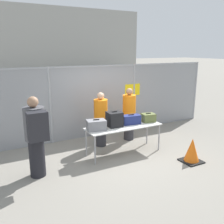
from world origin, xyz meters
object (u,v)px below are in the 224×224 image
traveler_hooded (36,134)px  suitcase_grey (96,125)px  suitcase_navy (131,120)px  utility_trailer (104,105)px  suitcase_olive (148,118)px  traffic_cone (192,151)px  security_worker_near (101,119)px  security_worker_far (129,113)px  inspection_table (124,128)px  suitcase_black (114,119)px

traveler_hooded → suitcase_grey: bearing=16.8°
suitcase_navy → utility_trailer: (1.10, 3.99, -0.48)m
utility_trailer → suitcase_olive: bearing=-97.6°
suitcase_grey → traffic_cone: bearing=-32.9°
security_worker_near → suitcase_grey: bearing=45.8°
suitcase_navy → security_worker_far: security_worker_far is taller
suitcase_grey → traveler_hooded: traveler_hooded is taller
inspection_table → suitcase_navy: size_ratio=3.91×
suitcase_grey → security_worker_far: (1.51, 0.83, -0.06)m
traveler_hooded → utility_trailer: (3.75, 4.31, -0.58)m
traveler_hooded → traffic_cone: traveler_hooded is taller
inspection_table → suitcase_olive: bearing=2.1°
security_worker_far → traffic_cone: (0.56, -2.16, -0.56)m
suitcase_black → security_worker_far: 1.23m
traveler_hooded → security_worker_far: (3.09, 1.12, -0.16)m
suitcase_black → security_worker_far: security_worker_far is taller
traveler_hooded → traffic_cone: (3.64, -1.04, -0.72)m
suitcase_grey → security_worker_near: 0.91m
suitcase_grey → utility_trailer: (2.18, 4.02, -0.48)m
suitcase_grey → traveler_hooded: size_ratio=0.29×
suitcase_navy → traveler_hooded: traveler_hooded is taller
suitcase_navy → traveler_hooded: bearing=-173.0°
utility_trailer → traffic_cone: utility_trailer is taller
suitcase_olive → security_worker_far: (-0.13, 0.83, -0.05)m
suitcase_olive → traveler_hooded: bearing=-174.8°
security_worker_near → suitcase_navy: bearing=117.8°
security_worker_far → traffic_cone: security_worker_far is taller
inspection_table → utility_trailer: bearing=71.3°
suitcase_black → suitcase_olive: (1.08, -0.06, -0.08)m
suitcase_black → suitcase_olive: 1.08m
suitcase_grey → suitcase_olive: size_ratio=1.30×
traveler_hooded → security_worker_far: 3.29m
suitcase_black → traffic_cone: bearing=-42.8°
security_worker_far → suitcase_grey: bearing=42.9°
suitcase_olive → security_worker_far: size_ratio=0.25×
suitcase_black → suitcase_grey: bearing=-174.2°
security_worker_far → suitcase_navy: bearing=75.7°
suitcase_black → security_worker_near: bearing=95.9°
suitcase_navy → traveler_hooded: (-2.66, -0.33, 0.10)m
suitcase_olive → traveler_hooded: (-3.22, -0.29, 0.11)m
suitcase_grey → traveler_hooded: bearing=-169.4°
suitcase_grey → suitcase_olive: (1.64, -0.01, -0.01)m
traveler_hooded → inspection_table: bearing=12.5°
traveler_hooded → traffic_cone: size_ratio=2.94×
security_worker_near → suitcase_black: bearing=84.7°
security_worker_near → traffic_cone: security_worker_near is taller
suitcase_navy → suitcase_black: bearing=177.3°
inspection_table → security_worker_near: bearing=111.7°
security_worker_near → utility_trailer: size_ratio=0.36×
suitcase_navy → traveler_hooded: 2.68m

